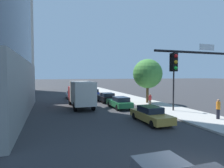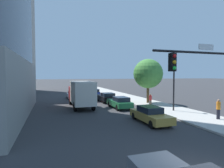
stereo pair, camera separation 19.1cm
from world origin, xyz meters
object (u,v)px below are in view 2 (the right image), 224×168
at_px(street_tree, 148,74).
at_px(car_blue, 94,92).
at_px(car_black, 107,97).
at_px(box_truck, 81,93).
at_px(car_white, 73,95).
at_px(street_lamp, 174,80).
at_px(car_green, 120,102).
at_px(pedestrian_orange_shirt, 218,109).
at_px(traffic_light_pole, 205,73).
at_px(car_gold, 150,115).
at_px(pedestrian_red_shirt, 150,100).

height_order(street_tree, car_blue, street_tree).
bearing_deg(car_black, box_truck, -139.47).
xyz_separation_m(car_white, box_truck, (0.00, -9.58, 1.14)).
distance_m(street_lamp, car_black, 10.96).
bearing_deg(street_tree, street_lamp, -92.20).
distance_m(street_tree, car_blue, 13.78).
relative_size(car_green, car_black, 1.03).
relative_size(car_white, car_black, 0.91).
height_order(car_black, pedestrian_orange_shirt, pedestrian_orange_shirt).
distance_m(traffic_light_pole, car_green, 12.56).
height_order(street_lamp, box_truck, street_lamp).
height_order(car_white, car_gold, car_gold).
xyz_separation_m(car_white, pedestrian_orange_shirt, (10.34, -20.01, 0.37)).
bearing_deg(street_tree, car_black, 146.12).
bearing_deg(traffic_light_pole, car_green, 95.21).
relative_size(box_truck, pedestrian_red_shirt, 4.74).
height_order(traffic_light_pole, car_gold, traffic_light_pole).
height_order(car_green, car_blue, car_green).
relative_size(street_tree, car_blue, 1.43).
xyz_separation_m(traffic_light_pole, pedestrian_orange_shirt, (4.90, 3.44, -3.08)).
bearing_deg(traffic_light_pole, street_tree, 74.58).
xyz_separation_m(car_gold, pedestrian_orange_shirt, (5.99, -1.27, 0.37)).
xyz_separation_m(street_tree, box_truck, (-9.36, -0.35, -2.40)).
distance_m(car_white, car_gold, 19.23).
bearing_deg(street_tree, car_gold, -117.84).
distance_m(car_gold, pedestrian_red_shirt, 7.53).
distance_m(car_green, car_blue, 14.51).
xyz_separation_m(car_black, box_truck, (-4.35, -3.72, 1.09)).
distance_m(car_white, car_black, 7.30).
relative_size(car_black, pedestrian_red_shirt, 2.81).
relative_size(street_lamp, car_black, 1.11).
bearing_deg(pedestrian_orange_shirt, car_black, 112.97).
bearing_deg(car_blue, box_truck, -108.90).
bearing_deg(pedestrian_orange_shirt, car_white, 117.33).
height_order(car_white, pedestrian_red_shirt, pedestrian_red_shirt).
bearing_deg(pedestrian_red_shirt, car_gold, -119.72).
bearing_deg(pedestrian_orange_shirt, street_lamp, 104.56).
distance_m(street_lamp, car_white, 18.07).
height_order(traffic_light_pole, car_blue, traffic_light_pole).
relative_size(street_lamp, street_tree, 0.80).
bearing_deg(car_white, pedestrian_red_shirt, -56.49).
distance_m(street_tree, car_white, 13.62).
bearing_deg(car_white, car_blue, 35.60).
bearing_deg(pedestrian_orange_shirt, street_tree, 95.18).
height_order(box_truck, pedestrian_red_shirt, box_truck).
relative_size(street_tree, pedestrian_red_shirt, 3.89).
bearing_deg(traffic_light_pole, pedestrian_orange_shirt, 35.11).
bearing_deg(car_black, street_lamp, -63.22).
bearing_deg(pedestrian_orange_shirt, traffic_light_pole, -144.89).
height_order(traffic_light_pole, pedestrian_red_shirt, traffic_light_pole).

